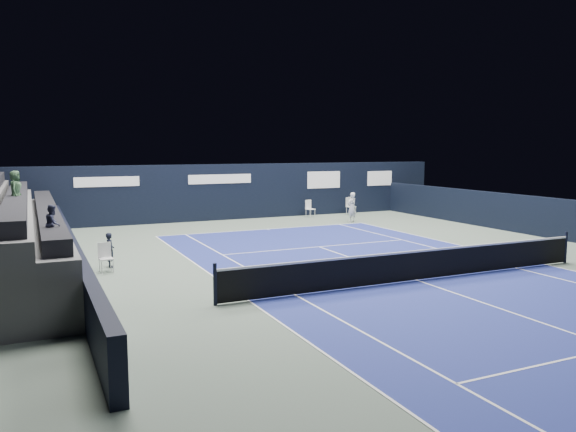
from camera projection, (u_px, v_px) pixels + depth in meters
name	position (u px, v px, depth m)	size (l,w,h in m)	color
ground	(380.00, 268.00, 18.88)	(48.00, 48.00, 0.00)	#556559
court_surface	(417.00, 280.00, 17.08)	(10.97, 23.77, 0.01)	navy
enclosure_wall_right	(518.00, 213.00, 26.74)	(0.30, 22.00, 1.80)	black
folding_chair_back_a	(309.00, 207.00, 32.69)	(0.53, 0.52, 0.99)	white
folding_chair_back_b	(350.00, 205.00, 33.69)	(0.60, 0.59, 1.06)	silver
line_judge_chair	(105.00, 255.00, 18.23)	(0.47, 0.45, 0.96)	silver
line_judge	(110.00, 250.00, 18.92)	(0.43, 0.28, 1.18)	black
court_markings	(417.00, 280.00, 17.08)	(11.03, 23.83, 0.00)	white
tennis_net	(418.00, 264.00, 17.02)	(12.90, 0.10, 1.10)	black
back_sponsor_wall	(236.00, 191.00, 31.76)	(26.00, 0.63, 3.10)	black
side_barrier_left	(70.00, 252.00, 18.44)	(0.33, 22.00, 1.20)	black
tennis_player	(352.00, 207.00, 30.43)	(0.68, 0.89, 1.61)	silver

